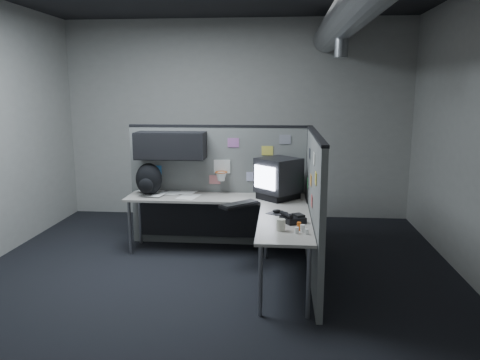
# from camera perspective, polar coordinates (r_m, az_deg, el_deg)

# --- Properties ---
(room) EXTENTS (5.62, 5.62, 3.22)m
(room) POSITION_cam_1_polar(r_m,az_deg,el_deg) (4.85, 3.06, 11.05)
(room) COLOR black
(room) RESTS_ON ground
(partition_back) EXTENTS (2.44, 0.42, 1.63)m
(partition_back) POSITION_cam_1_polar(r_m,az_deg,el_deg) (6.25, -4.09, 0.87)
(partition_back) COLOR slate
(partition_back) RESTS_ON ground
(partition_right) EXTENTS (0.07, 2.23, 1.63)m
(partition_right) POSITION_cam_1_polar(r_m,az_deg,el_deg) (5.22, 8.98, -3.23)
(partition_right) COLOR slate
(partition_right) RESTS_ON ground
(desk) EXTENTS (2.31, 2.11, 0.73)m
(desk) POSITION_cam_1_polar(r_m,az_deg,el_deg) (5.76, -0.93, -3.86)
(desk) COLOR #A09A90
(desk) RESTS_ON ground
(monitor) EXTENTS (0.64, 0.64, 0.52)m
(monitor) POSITION_cam_1_polar(r_m,az_deg,el_deg) (5.89, 4.69, 0.25)
(monitor) COLOR black
(monitor) RESTS_ON desk
(keyboard) EXTENTS (0.48, 0.48, 0.04)m
(keyboard) POSITION_cam_1_polar(r_m,az_deg,el_deg) (5.53, -0.04, -3.01)
(keyboard) COLOR black
(keyboard) RESTS_ON desk
(mouse) EXTENTS (0.25, 0.26, 0.04)m
(mouse) POSITION_cam_1_polar(r_m,az_deg,el_deg) (5.25, 4.50, -3.89)
(mouse) COLOR black
(mouse) RESTS_ON desk
(phone) EXTENTS (0.29, 0.29, 0.11)m
(phone) POSITION_cam_1_polar(r_m,az_deg,el_deg) (4.91, 6.42, -4.67)
(phone) COLOR black
(phone) RESTS_ON desk
(bottles) EXTENTS (0.14, 0.16, 0.08)m
(bottles) POSITION_cam_1_polar(r_m,az_deg,el_deg) (4.58, 7.42, -5.90)
(bottles) COLOR silver
(bottles) RESTS_ON desk
(cup) EXTENTS (0.09, 0.09, 0.12)m
(cup) POSITION_cam_1_polar(r_m,az_deg,el_deg) (4.60, 5.02, -5.48)
(cup) COLOR beige
(cup) RESTS_ON desk
(papers) EXTENTS (0.91, 0.69, 0.02)m
(papers) POSITION_cam_1_polar(r_m,az_deg,el_deg) (6.29, -8.82, -1.55)
(papers) COLOR white
(papers) RESTS_ON desk
(backpack) EXTENTS (0.41, 0.40, 0.42)m
(backpack) POSITION_cam_1_polar(r_m,az_deg,el_deg) (6.18, -11.08, 0.02)
(backpack) COLOR black
(backpack) RESTS_ON desk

